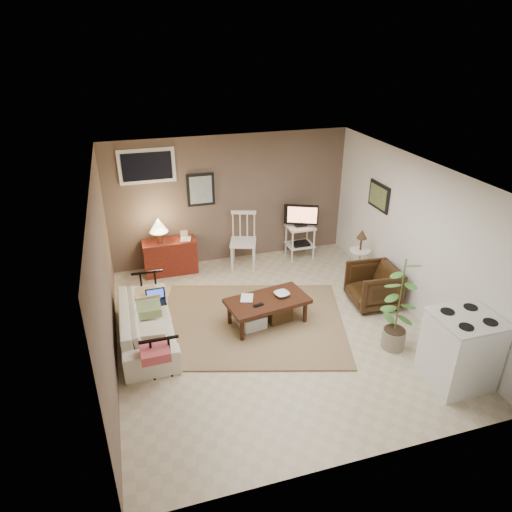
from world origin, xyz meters
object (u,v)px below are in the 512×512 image
object	(u,v)px
tv_stand	(301,230)
side_table	(360,249)
stove	(460,350)
potted_plant	(399,302)
spindle_chair	(243,242)
red_console	(169,253)
sofa	(146,318)
armchair	(373,284)
coffee_table	(267,310)

from	to	relation	value
tv_stand	side_table	bearing A→B (deg)	-60.07
stove	potted_plant	bearing A→B (deg)	113.91
spindle_chair	stove	xyz separation A→B (m)	(1.73, -3.86, 0.00)
stove	red_console	bearing A→B (deg)	127.80
sofa	potted_plant	xyz separation A→B (m)	(3.29, -1.18, 0.39)
armchair	potted_plant	bearing A→B (deg)	-10.26
spindle_chair	side_table	world-z (taller)	spindle_chair
potted_plant	sofa	bearing A→B (deg)	160.20
coffee_table	armchair	bearing A→B (deg)	1.76
potted_plant	stove	xyz separation A→B (m)	(0.37, -0.84, -0.26)
tv_stand	stove	distance (m)	3.94
red_console	potted_plant	bearing A→B (deg)	-49.18
tv_stand	armchair	world-z (taller)	tv_stand
sofa	spindle_chair	distance (m)	2.67
sofa	red_console	bearing A→B (deg)	-16.00
tv_stand	coffee_table	bearing A→B (deg)	-123.38
coffee_table	side_table	world-z (taller)	side_table
armchair	stove	xyz separation A→B (m)	(0.08, -1.94, 0.12)
spindle_chair	coffee_table	bearing A→B (deg)	-94.93
sofa	red_console	xyz separation A→B (m)	(0.56, 1.97, 0.02)
side_table	stove	distance (m)	2.75
side_table	coffee_table	bearing A→B (deg)	-156.52
coffee_table	tv_stand	world-z (taller)	tv_stand
sofa	stove	size ratio (longest dim) A/B	1.89
spindle_chair	side_table	xyz separation A→B (m)	(1.82, -1.11, 0.11)
sofa	spindle_chair	world-z (taller)	spindle_chair
side_table	armchair	size ratio (longest dim) A/B	1.31
spindle_chair	tv_stand	xyz separation A→B (m)	(1.16, 0.04, 0.08)
armchair	coffee_table	bearing A→B (deg)	-83.92
sofa	armchair	size ratio (longest dim) A/B	2.53
potted_plant	stove	size ratio (longest dim) A/B	1.44
coffee_table	stove	size ratio (longest dim) A/B	1.32
potted_plant	armchair	bearing A→B (deg)	75.41
spindle_chair	tv_stand	size ratio (longest dim) A/B	0.96
red_console	coffee_table	bearing A→B (deg)	-60.38
stove	armchair	bearing A→B (deg)	92.43
coffee_table	armchair	size ratio (longest dim) A/B	1.76
armchair	spindle_chair	bearing A→B (deg)	-135.04
armchair	side_table	bearing A→B (deg)	172.23
stove	tv_stand	bearing A→B (deg)	98.33
armchair	potted_plant	distance (m)	1.21
coffee_table	spindle_chair	size ratio (longest dim) A/B	1.25
sofa	armchair	xyz separation A→B (m)	(3.58, -0.08, 0.00)
sofa	armchair	bearing A→B (deg)	-91.25
coffee_table	potted_plant	world-z (taller)	potted_plant
sofa	stove	world-z (taller)	stove
sofa	potted_plant	size ratio (longest dim) A/B	1.31
spindle_chair	sofa	bearing A→B (deg)	-136.37
red_console	stove	size ratio (longest dim) A/B	1.12
tv_stand	potted_plant	bearing A→B (deg)	-86.25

